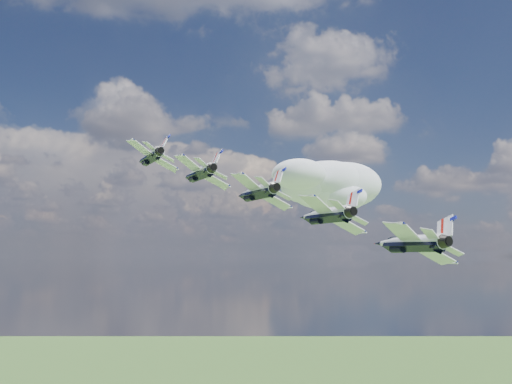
{
  "coord_description": "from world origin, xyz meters",
  "views": [
    {
      "loc": [
        11.0,
        -84.03,
        139.25
      ],
      "look_at": [
        11.7,
        -3.91,
        148.34
      ],
      "focal_mm": 40.0,
      "sensor_mm": 36.0,
      "label": 1
    }
  ],
  "objects_px": {
    "jet_1": "(199,173)",
    "jet_4": "(408,243)",
    "jet_0": "(150,157)",
    "jet_3": "(325,215)",
    "jet_2": "(256,192)"
  },
  "relations": [
    {
      "from": "jet_2",
      "to": "jet_4",
      "type": "relative_size",
      "value": 1.0
    },
    {
      "from": "jet_0",
      "to": "jet_1",
      "type": "relative_size",
      "value": 1.0
    },
    {
      "from": "jet_0",
      "to": "jet_1",
      "type": "xyz_separation_m",
      "value": [
        8.78,
        -6.98,
        -3.74
      ]
    },
    {
      "from": "jet_1",
      "to": "jet_4",
      "type": "height_order",
      "value": "jet_1"
    },
    {
      "from": "jet_1",
      "to": "jet_3",
      "type": "relative_size",
      "value": 1.0
    },
    {
      "from": "jet_1",
      "to": "jet_2",
      "type": "bearing_deg",
      "value": -63.0
    },
    {
      "from": "jet_0",
      "to": "jet_4",
      "type": "xyz_separation_m",
      "value": [
        35.11,
        -27.92,
        -14.95
      ]
    },
    {
      "from": "jet_0",
      "to": "jet_3",
      "type": "bearing_deg",
      "value": -63.0
    },
    {
      "from": "jet_1",
      "to": "jet_4",
      "type": "relative_size",
      "value": 1.0
    },
    {
      "from": "jet_0",
      "to": "jet_3",
      "type": "xyz_separation_m",
      "value": [
        26.34,
        -20.94,
        -11.21
      ]
    },
    {
      "from": "jet_1",
      "to": "jet_3",
      "type": "height_order",
      "value": "jet_1"
    },
    {
      "from": "jet_2",
      "to": "jet_4",
      "type": "distance_m",
      "value": 23.64
    },
    {
      "from": "jet_0",
      "to": "jet_1",
      "type": "bearing_deg",
      "value": -63.0
    },
    {
      "from": "jet_1",
      "to": "jet_4",
      "type": "distance_m",
      "value": 35.46
    },
    {
      "from": "jet_0",
      "to": "jet_4",
      "type": "relative_size",
      "value": 1.0
    }
  ]
}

